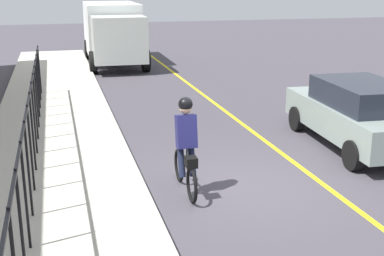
% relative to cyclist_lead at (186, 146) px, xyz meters
% --- Properties ---
extents(ground_plane, '(80.00, 80.00, 0.00)m').
position_rel_cyclist_lead_xyz_m(ground_plane, '(0.03, -1.08, -0.91)').
color(ground_plane, '#433F47').
extents(lane_line_centre, '(36.00, 0.12, 0.01)m').
position_rel_cyclist_lead_xyz_m(lane_line_centre, '(0.03, -2.68, -0.91)').
color(lane_line_centre, yellow).
rests_on(lane_line_centre, ground).
extents(sidewalk, '(40.00, 3.20, 0.15)m').
position_rel_cyclist_lead_xyz_m(sidewalk, '(0.03, 2.32, -0.84)').
color(sidewalk, '#B6B0A3').
rests_on(sidewalk, ground).
extents(iron_fence, '(16.14, 0.04, 1.60)m').
position_rel_cyclist_lead_xyz_m(iron_fence, '(1.03, 2.72, 0.33)').
color(iron_fence, black).
rests_on(iron_fence, sidewalk).
extents(cyclist_lead, '(1.71, 0.37, 1.83)m').
position_rel_cyclist_lead_xyz_m(cyclist_lead, '(0.00, 0.00, 0.00)').
color(cyclist_lead, black).
rests_on(cyclist_lead, ground).
extents(patrol_sedan, '(4.50, 2.14, 1.58)m').
position_rel_cyclist_lead_xyz_m(patrol_sedan, '(1.65, -4.60, -0.09)').
color(patrol_sedan, gray).
rests_on(patrol_sedan, ground).
extents(box_truck_background, '(6.75, 2.64, 2.78)m').
position_rel_cyclist_lead_xyz_m(box_truck_background, '(15.71, -0.51, 0.64)').
color(box_truck_background, silver).
rests_on(box_truck_background, ground).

